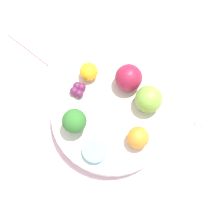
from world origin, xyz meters
The scene contains 12 objects.
ground_plane centered at (0.00, 0.00, 0.00)m, with size 6.00×6.00×0.00m, color gray.
table_surface centered at (0.00, 0.00, 0.01)m, with size 1.20×1.20×0.02m.
bowl centered at (0.00, 0.00, 0.04)m, with size 0.26×0.26×0.04m.
broccoli centered at (-0.01, -0.08, 0.09)m, with size 0.05×0.05×0.06m.
apple_red centered at (-0.04, 0.06, 0.09)m, with size 0.06×0.06×0.06m.
apple_green centered at (0.02, 0.08, 0.09)m, with size 0.06×0.06×0.06m.
orange_front centered at (0.08, 0.02, 0.08)m, with size 0.05×0.05×0.05m.
orange_back centered at (-0.10, 0.00, 0.08)m, with size 0.04×0.04×0.04m.
grape_cluster centered at (-0.08, -0.04, 0.07)m, with size 0.04×0.04×0.02m.
small_cup centered at (0.05, -0.07, 0.07)m, with size 0.05×0.05×0.02m.
napkin centered at (-0.27, -0.04, 0.02)m, with size 0.17×0.17×0.01m.
spoon centered at (0.12, 0.20, 0.02)m, with size 0.05×0.09×0.01m.
Camera 1 is at (0.18, -0.10, 0.68)m, focal length 50.00 mm.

